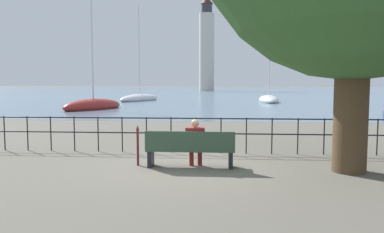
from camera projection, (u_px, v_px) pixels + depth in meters
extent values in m
plane|color=#605B51|center=(190.00, 167.00, 9.14)|extent=(1000.00, 1000.00, 0.00)
cube|color=slate|center=(221.00, 89.00, 169.31)|extent=(600.00, 300.00, 0.01)
cylinder|color=#4C3823|center=(351.00, 103.00, 8.51)|extent=(0.76, 0.76, 3.19)
cube|color=#334C38|center=(190.00, 150.00, 9.11)|extent=(2.16, 0.45, 0.05)
cube|color=#334C38|center=(190.00, 141.00, 8.88)|extent=(2.16, 0.04, 0.45)
cube|color=black|center=(151.00, 158.00, 9.20)|extent=(0.10, 0.41, 0.40)
cube|color=black|center=(231.00, 159.00, 9.05)|extent=(0.10, 0.41, 0.40)
cylinder|color=maroon|center=(191.00, 157.00, 9.28)|extent=(0.11, 0.11, 0.45)
cylinder|color=maroon|center=(200.00, 157.00, 9.26)|extent=(0.11, 0.11, 0.45)
cube|color=maroon|center=(195.00, 146.00, 9.16)|extent=(0.39, 0.26, 0.14)
cube|color=maroon|center=(195.00, 138.00, 9.05)|extent=(0.46, 0.24, 0.52)
sphere|color=tan|center=(195.00, 123.00, 9.02)|extent=(0.19, 0.19, 0.19)
cylinder|color=black|center=(4.00, 133.00, 11.46)|extent=(0.04, 0.04, 1.05)
cylinder|color=black|center=(28.00, 133.00, 11.41)|extent=(0.04, 0.04, 1.05)
cylinder|color=black|center=(51.00, 134.00, 11.35)|extent=(0.04, 0.04, 1.05)
cylinder|color=black|center=(74.00, 134.00, 11.29)|extent=(0.04, 0.04, 1.05)
cylinder|color=black|center=(98.00, 134.00, 11.23)|extent=(0.04, 0.04, 1.05)
cylinder|color=black|center=(122.00, 134.00, 11.17)|extent=(0.04, 0.04, 1.05)
cylinder|color=black|center=(146.00, 135.00, 11.11)|extent=(0.04, 0.04, 1.05)
cylinder|color=black|center=(171.00, 135.00, 11.05)|extent=(0.04, 0.04, 1.05)
cylinder|color=black|center=(196.00, 135.00, 10.99)|extent=(0.04, 0.04, 1.05)
cylinder|color=black|center=(221.00, 135.00, 10.93)|extent=(0.04, 0.04, 1.05)
cylinder|color=black|center=(246.00, 136.00, 10.87)|extent=(0.04, 0.04, 1.05)
cylinder|color=black|center=(272.00, 136.00, 10.81)|extent=(0.04, 0.04, 1.05)
cylinder|color=black|center=(298.00, 136.00, 10.75)|extent=(0.04, 0.04, 1.05)
cylinder|color=black|center=(324.00, 137.00, 10.69)|extent=(0.04, 0.04, 1.05)
cylinder|color=black|center=(351.00, 137.00, 10.64)|extent=(0.04, 0.04, 1.05)
cylinder|color=black|center=(377.00, 137.00, 10.58)|extent=(0.04, 0.04, 1.05)
cylinder|color=black|center=(196.00, 118.00, 10.95)|extent=(13.25, 0.04, 0.04)
cylinder|color=black|center=(196.00, 133.00, 10.99)|extent=(13.25, 0.04, 0.04)
cylinder|color=maroon|center=(138.00, 148.00, 9.28)|extent=(0.06, 0.06, 0.89)
cone|color=maroon|center=(138.00, 128.00, 9.24)|extent=(0.09, 0.09, 0.12)
ellipsoid|color=silver|center=(140.00, 99.00, 46.34)|extent=(4.53, 8.76, 1.20)
cylinder|color=silver|center=(139.00, 51.00, 45.84)|extent=(0.14, 0.14, 11.05)
ellipsoid|color=silver|center=(353.00, 96.00, 54.74)|extent=(2.92, 9.08, 1.35)
cylinder|color=silver|center=(354.00, 56.00, 54.24)|extent=(0.14, 0.14, 10.95)
ellipsoid|color=maroon|center=(93.00, 106.00, 30.31)|extent=(4.19, 6.60, 1.23)
cylinder|color=silver|center=(92.00, 38.00, 29.84)|extent=(0.14, 0.14, 10.28)
ellipsoid|color=silver|center=(269.00, 100.00, 43.08)|extent=(2.25, 7.89, 1.14)
cylinder|color=silver|center=(270.00, 51.00, 42.60)|extent=(0.14, 0.14, 10.57)
cylinder|color=beige|center=(207.00, 53.00, 113.90)|extent=(4.62, 4.62, 23.41)
cylinder|color=#2D2D33|center=(207.00, 9.00, 112.79)|extent=(3.23, 3.23, 2.86)
cone|color=#4C1E19|center=(207.00, 0.00, 112.57)|extent=(3.70, 3.70, 2.28)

